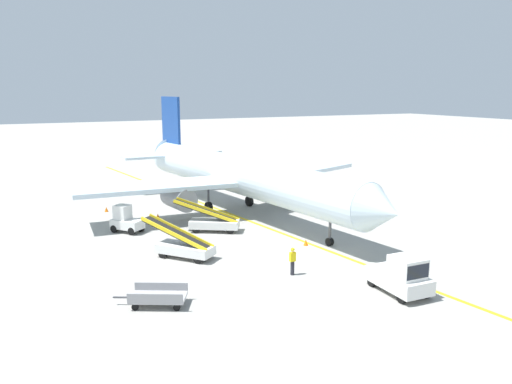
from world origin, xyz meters
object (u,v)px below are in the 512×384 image
object	(u,v)px
airliner	(238,175)
safety_cone_nose_right	(220,218)
baggage_tug_near_wing	(126,220)
safety_cone_nose_left	(158,216)
safety_cone_wingtip_right	(306,242)
belt_loader_forward_hold	(184,246)
belt_loader_aft_hold	(213,222)
safety_cone_wingtip_left	(106,209)
baggage_cart_loaded	(158,297)
pushback_tug	(402,276)
ground_crew_marshaller	(293,260)

from	to	relation	value
airliner	safety_cone_nose_right	distance (m)	4.56
baggage_tug_near_wing	safety_cone_nose_right	size ratio (longest dim) A/B	6.09
safety_cone_nose_left	safety_cone_wingtip_right	size ratio (longest dim) A/B	1.00
belt_loader_forward_hold	safety_cone_nose_right	xyz separation A→B (m)	(5.76, 7.84, -0.56)
belt_loader_aft_hold	safety_cone_nose_right	distance (m)	3.36
baggage_tug_near_wing	airliner	bearing A→B (deg)	10.97
baggage_tug_near_wing	safety_cone_wingtip_left	bearing A→B (deg)	91.67
airliner	belt_loader_forward_hold	bearing A→B (deg)	-129.97
belt_loader_forward_hold	baggage_cart_loaded	xyz separation A→B (m)	(-3.53, -6.64, -0.31)
airliner	baggage_tug_near_wing	size ratio (longest dim) A/B	13.17
baggage_tug_near_wing	belt_loader_aft_hold	xyz separation A→B (m)	(6.12, -2.83, -0.15)
belt_loader_aft_hold	safety_cone_nose_left	world-z (taller)	belt_loader_aft_hold
pushback_tug	belt_loader_forward_hold	size ratio (longest dim) A/B	0.79
airliner	belt_loader_aft_hold	distance (m)	7.00
safety_cone_nose_left	safety_cone_wingtip_right	world-z (taller)	same
belt_loader_aft_hold	safety_cone_nose_left	xyz separation A→B (m)	(-2.81, 5.75, -0.56)
belt_loader_aft_hold	baggage_cart_loaded	bearing A→B (deg)	-122.80
belt_loader_forward_hold	safety_cone_nose_left	bearing A→B (deg)	83.76
pushback_tug	safety_cone_wingtip_right	size ratio (longest dim) A/B	8.31
ground_crew_marshaller	safety_cone_wingtip_left	xyz separation A→B (m)	(-7.18, 21.16, -0.69)
safety_cone_nose_left	safety_cone_wingtip_right	xyz separation A→B (m)	(7.42, -12.05, 0.00)
safety_cone_nose_right	belt_loader_aft_hold	bearing A→B (deg)	-122.25
ground_crew_marshaller	safety_cone_wingtip_right	xyz separation A→B (m)	(3.77, 4.61, -0.69)
baggage_tug_near_wing	baggage_cart_loaded	distance (m)	14.59
belt_loader_forward_hold	baggage_cart_loaded	bearing A→B (deg)	-118.00
safety_cone_nose_left	baggage_tug_near_wing	bearing A→B (deg)	-138.56
belt_loader_forward_hold	safety_cone_wingtip_right	xyz separation A→B (m)	(8.60, -1.25, -0.56)
belt_loader_aft_hold	safety_cone_nose_right	bearing A→B (deg)	57.75
pushback_tug	safety_cone_wingtip_left	world-z (taller)	pushback_tug
belt_loader_forward_hold	baggage_tug_near_wing	bearing A→B (deg)	105.14
belt_loader_aft_hold	safety_cone_wingtip_left	distance (m)	12.07
belt_loader_forward_hold	safety_cone_wingtip_left	xyz separation A→B (m)	(-2.35, 15.30, -0.56)
belt_loader_forward_hold	ground_crew_marshaller	size ratio (longest dim) A/B	2.73
safety_cone_nose_right	airliner	bearing A→B (deg)	39.02
baggage_tug_near_wing	belt_loader_forward_hold	distance (m)	8.16
baggage_cart_loaded	safety_cone_wingtip_left	bearing A→B (deg)	86.90
belt_loader_forward_hold	ground_crew_marshaller	distance (m)	7.60
pushback_tug	baggage_cart_loaded	xyz separation A→B (m)	(-12.25, 4.23, -0.53)
baggage_tug_near_wing	safety_cone_wingtip_left	world-z (taller)	baggage_tug_near_wing
airliner	safety_cone_wingtip_right	xyz separation A→B (m)	(0.31, -11.14, -3.20)
baggage_cart_loaded	safety_cone_wingtip_right	size ratio (longest dim) A/B	8.41
airliner	baggage_tug_near_wing	xyz separation A→B (m)	(-10.42, -2.02, -2.49)
baggage_tug_near_wing	belt_loader_aft_hold	bearing A→B (deg)	-24.81
belt_loader_forward_hold	belt_loader_aft_hold	size ratio (longest dim) A/B	0.94
safety_cone_nose_left	safety_cone_nose_right	world-z (taller)	same
baggage_cart_loaded	belt_loader_aft_hold	bearing A→B (deg)	57.20
safety_cone_nose_left	pushback_tug	bearing A→B (deg)	-70.84
airliner	baggage_tug_near_wing	bearing A→B (deg)	-169.03
airliner	ground_crew_marshaller	distance (m)	16.32
airliner	safety_cone_wingtip_left	xyz separation A→B (m)	(-10.64, 5.40, -3.20)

